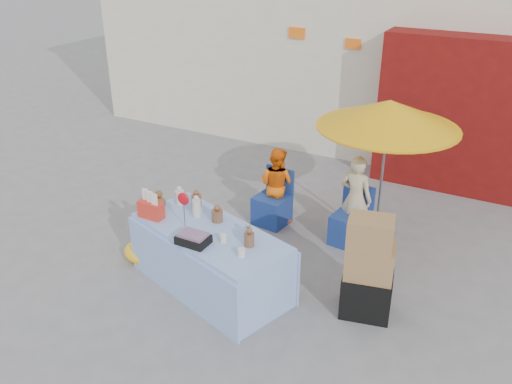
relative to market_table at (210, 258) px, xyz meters
The scene contains 9 objects.
ground 0.51m from the market_table, 57.22° to the left, with size 80.00×80.00×0.00m, color slate.
market_table is the anchor object (origin of this frame).
chair_left 1.84m from the market_table, 91.72° to the left, with size 0.53×0.52×0.85m.
chair_right 2.20m from the market_table, 56.93° to the left, with size 0.53×0.52×0.85m.
vendor_orange 1.98m from the market_table, 91.65° to the left, with size 0.57×0.45×1.18m, color orange.
vendor_beige 2.31m from the market_table, 58.79° to the left, with size 0.47×0.31×1.30m, color beige.
umbrella 2.98m from the market_table, 54.83° to the left, with size 1.90×1.90×2.09m.
box_stack 1.94m from the market_table, 12.32° to the left, with size 0.66×0.58×1.26m.
tarp_bundle 1.12m from the market_table, behind, with size 0.63×0.51×0.29m, color yellow.
Camera 1 is at (3.04, -4.99, 4.09)m, focal length 38.00 mm.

